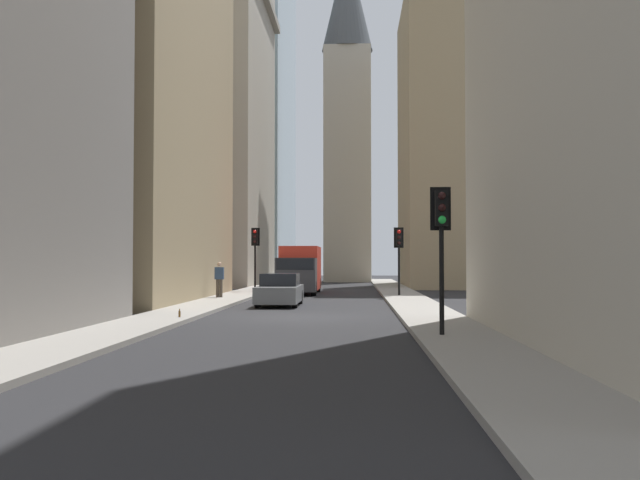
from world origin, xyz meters
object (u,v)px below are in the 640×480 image
at_px(pedestrian, 219,278).
at_px(discarded_bottle, 180,314).
at_px(traffic_light_foreground, 441,226).
at_px(traffic_light_far_junction, 255,244).
at_px(traffic_light_midblock, 399,245).
at_px(delivery_truck, 300,269).
at_px(hatchback_grey, 280,291).

distance_m(pedestrian, discarded_bottle, 12.11).
relative_size(traffic_light_foreground, traffic_light_far_junction, 0.96).
xyz_separation_m(traffic_light_midblock, traffic_light_far_junction, (4.71, 8.47, 0.17)).
height_order(delivery_truck, traffic_light_foreground, traffic_light_foreground).
height_order(traffic_light_far_junction, discarded_bottle, traffic_light_far_junction).
xyz_separation_m(delivery_truck, hatchback_grey, (-10.70, -0.00, -0.80)).
relative_size(traffic_light_foreground, traffic_light_midblock, 1.02).
height_order(traffic_light_foreground, traffic_light_midblock, traffic_light_foreground).
xyz_separation_m(traffic_light_foreground, pedestrian, (16.88, 9.01, -1.75)).
distance_m(hatchback_grey, traffic_light_far_junction, 12.01).
distance_m(traffic_light_foreground, traffic_light_midblock, 19.43).
relative_size(pedestrian, discarded_bottle, 6.57).
distance_m(traffic_light_foreground, pedestrian, 19.21).
height_order(delivery_truck, traffic_light_far_junction, traffic_light_far_junction).
xyz_separation_m(delivery_truck, traffic_light_far_junction, (0.75, 2.80, 1.52)).
xyz_separation_m(pedestrian, discarded_bottle, (-12.03, -1.11, -0.86)).
xyz_separation_m(hatchback_grey, traffic_light_foreground, (-12.69, -5.46, 2.20)).
height_order(delivery_truck, traffic_light_midblock, traffic_light_midblock).
xyz_separation_m(traffic_light_midblock, pedestrian, (-2.55, 9.21, -1.70)).
relative_size(traffic_light_foreground, pedestrian, 2.09).
bearing_deg(pedestrian, hatchback_grey, -139.79).
bearing_deg(discarded_bottle, traffic_light_midblock, -29.05).
distance_m(delivery_truck, traffic_light_midblock, 7.05).
relative_size(traffic_light_midblock, pedestrian, 2.05).
relative_size(traffic_light_midblock, traffic_light_far_junction, 0.94).
height_order(delivery_truck, hatchback_grey, delivery_truck).
height_order(delivery_truck, pedestrian, delivery_truck).
bearing_deg(traffic_light_far_junction, hatchback_grey, -166.26).
height_order(traffic_light_midblock, discarded_bottle, traffic_light_midblock).
bearing_deg(delivery_truck, traffic_light_far_junction, 74.94).
distance_m(hatchback_grey, traffic_light_foreground, 13.99).
relative_size(hatchback_grey, traffic_light_foreground, 1.16).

